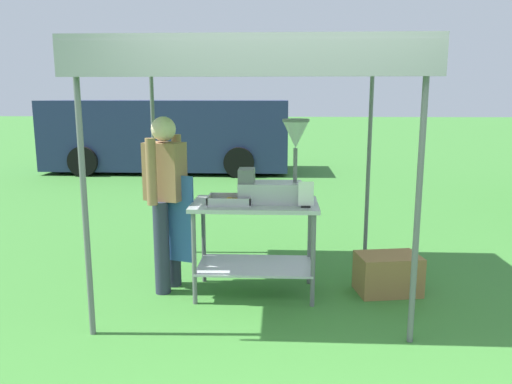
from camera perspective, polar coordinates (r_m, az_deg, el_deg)
name	(u,v)px	position (r m, az deg, el deg)	size (l,w,h in m)	color
ground_plane	(284,190)	(9.62, 3.21, 0.21)	(70.00, 70.00, 0.00)	#3D7F33
stall_canopy	(255,58)	(4.44, -0.07, 15.06)	(2.59, 2.23, 2.19)	slate
donut_cart	(255,228)	(4.48, -0.13, -4.09)	(1.12, 0.63, 0.85)	#B7B7BC
donut_tray	(230,201)	(4.38, -2.96, -1.05)	(0.38, 0.27, 0.07)	#B7B7BC
donut_fryer	(275,174)	(4.40, 2.24, 2.04)	(0.62, 0.28, 0.74)	#B7B7BC
menu_sign	(306,197)	(4.23, 5.74, -0.53)	(0.13, 0.05, 0.22)	black
vendor	(166,195)	(4.59, -10.25, -0.32)	(0.47, 0.53, 1.61)	#2D3347
supply_crate	(388,274)	(4.79, 14.87, -9.05)	(0.61, 0.45, 0.36)	olive
van_navy	(170,135)	(12.22, -9.86, 6.51)	(5.69, 2.11, 1.69)	navy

